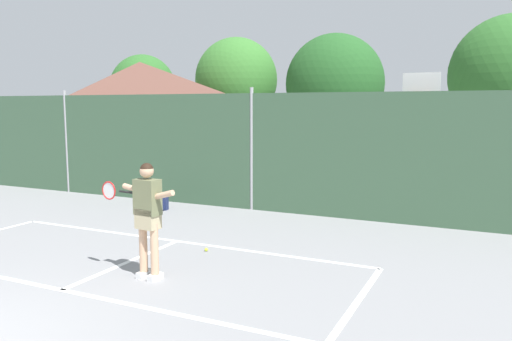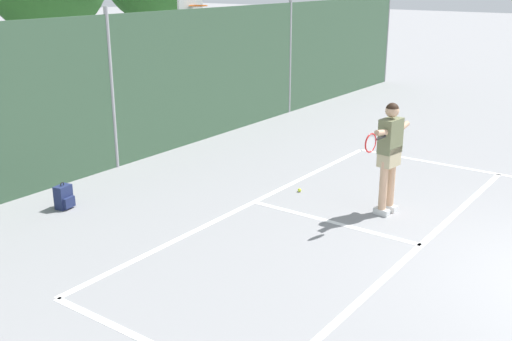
{
  "view_description": "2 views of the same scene",
  "coord_description": "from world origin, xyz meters",
  "px_view_note": "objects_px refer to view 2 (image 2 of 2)",
  "views": [
    {
      "loc": [
        5.7,
        -2.81,
        2.73
      ],
      "look_at": [
        1.27,
        6.57,
        1.39
      ],
      "focal_mm": 35.32,
      "sensor_mm": 36.0,
      "label": 1
    },
    {
      "loc": [
        -8.0,
        -0.34,
        3.76
      ],
      "look_at": [
        -0.35,
        5.21,
        0.72
      ],
      "focal_mm": 42.69,
      "sensor_mm": 36.0,
      "label": 2
    }
  ],
  "objects_px": {
    "tennis_player": "(389,149)",
    "tennis_ball": "(300,190)",
    "backpack_navy": "(64,197)",
    "basketball_hoop": "(190,34)"
  },
  "relations": [
    {
      "from": "basketball_hoop",
      "to": "backpack_navy",
      "type": "height_order",
      "value": "basketball_hoop"
    },
    {
      "from": "tennis_player",
      "to": "tennis_ball",
      "type": "height_order",
      "value": "tennis_player"
    },
    {
      "from": "tennis_player",
      "to": "tennis_ball",
      "type": "xyz_separation_m",
      "value": [
        0.04,
        1.7,
        -1.08
      ]
    },
    {
      "from": "tennis_player",
      "to": "tennis_ball",
      "type": "distance_m",
      "value": 2.01
    },
    {
      "from": "tennis_ball",
      "to": "backpack_navy",
      "type": "distance_m",
      "value": 4.12
    },
    {
      "from": "tennis_ball",
      "to": "backpack_navy",
      "type": "bearing_deg",
      "value": 137.24
    },
    {
      "from": "tennis_player",
      "to": "backpack_navy",
      "type": "relative_size",
      "value": 4.01
    },
    {
      "from": "tennis_player",
      "to": "tennis_ball",
      "type": "bearing_deg",
      "value": 88.6
    },
    {
      "from": "tennis_ball",
      "to": "basketball_hoop",
      "type": "bearing_deg",
      "value": 59.85
    },
    {
      "from": "basketball_hoop",
      "to": "backpack_navy",
      "type": "bearing_deg",
      "value": -157.46
    }
  ]
}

